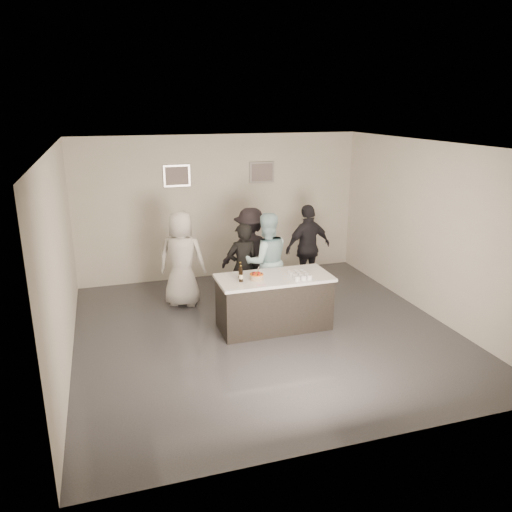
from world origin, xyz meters
name	(u,v)px	position (x,y,z in m)	size (l,w,h in m)	color
floor	(265,331)	(0.00, 0.00, 0.00)	(6.00, 6.00, 0.00)	#3D3D42
ceiling	(266,145)	(0.00, 0.00, 3.00)	(6.00, 6.00, 0.00)	white
wall_back	(221,207)	(0.00, 3.00, 1.50)	(6.00, 0.04, 3.00)	silver
wall_front	(359,320)	(0.00, -3.00, 1.50)	(6.00, 0.04, 3.00)	silver
wall_left	(60,261)	(-3.00, 0.00, 1.50)	(0.04, 6.00, 3.00)	silver
wall_right	(430,230)	(3.00, 0.00, 1.50)	(0.04, 6.00, 3.00)	silver
picture_left	(177,176)	(-0.90, 2.97, 2.20)	(0.54, 0.04, 0.44)	#B2B2B7
picture_right	(262,172)	(0.90, 2.97, 2.20)	(0.54, 0.04, 0.44)	#B2B2B7
bar_counter	(274,302)	(0.19, 0.11, 0.45)	(1.86, 0.86, 0.90)	white
cake	(257,277)	(-0.13, 0.06, 0.94)	(0.22, 0.22, 0.08)	orange
beer_bottle_a	(240,270)	(-0.36, 0.19, 1.03)	(0.07, 0.07, 0.26)	black
beer_bottle_b	(241,274)	(-0.39, 0.03, 1.03)	(0.07, 0.07, 0.26)	black
tumbler_cluster	(300,275)	(0.57, -0.04, 0.94)	(0.30, 0.40, 0.08)	orange
candles	(264,285)	(-0.09, -0.22, 0.90)	(0.24, 0.08, 0.01)	pink
person_main_black	(243,267)	(-0.09, 1.01, 0.80)	(0.59, 0.38, 1.60)	black
person_main_blue	(266,261)	(0.34, 0.96, 0.89)	(0.86, 0.67, 1.77)	#ADD8E2
person_guest_left	(182,259)	(-1.09, 1.56, 0.89)	(0.87, 0.56, 1.77)	silver
person_guest_right	(308,247)	(1.44, 1.66, 0.86)	(1.01, 0.42, 1.72)	black
person_guest_back	(251,252)	(0.26, 1.68, 0.86)	(1.11, 0.64, 1.72)	black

